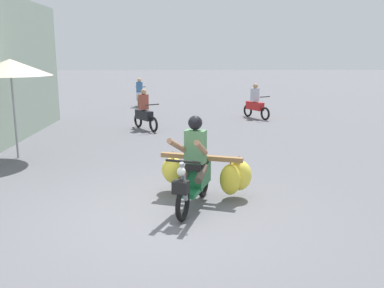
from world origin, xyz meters
TOP-DOWN VIEW (x-y plane):
  - ground_plane at (0.00, 0.00)m, footprint 120.00×120.00m
  - motorbike_main_loaded at (0.64, 0.84)m, footprint 1.80×2.03m
  - motorbike_distant_ahead_left at (-0.95, 8.11)m, footprint 0.97×1.40m
  - motorbike_distant_ahead_right at (-1.70, 14.60)m, footprint 0.50×1.62m
  - motorbike_distant_far_ahead at (3.32, 10.56)m, footprint 0.89×1.46m
  - market_umbrella_near_shop at (-3.83, 4.12)m, footprint 1.98×1.98m

SIDE VIEW (x-z plane):
  - ground_plane at x=0.00m, z-range 0.00..0.00m
  - motorbike_main_loaded at x=0.64m, z-range -0.25..1.33m
  - motorbike_distant_ahead_left at x=-0.95m, z-range -0.13..1.27m
  - motorbike_distant_ahead_right at x=-1.70m, z-range -0.13..1.27m
  - motorbike_distant_far_ahead at x=3.32m, z-range -0.13..1.27m
  - market_umbrella_near_shop at x=-3.83m, z-range 1.02..3.48m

